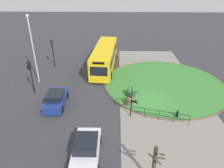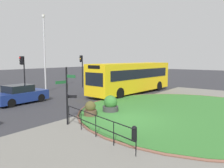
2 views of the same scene
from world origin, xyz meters
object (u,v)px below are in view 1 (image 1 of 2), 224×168
signpost_directional (132,100)px  street_tree_bare (155,164)px  traffic_light_far (30,71)px  lamppost_tall (33,48)px  traffic_light_near (52,48)px  planter_kerbside (131,92)px  planter_near_signpost (129,101)px  bus_yellow (105,57)px  bollard_foreground (177,114)px  car_near_lane (86,150)px  car_trailing (56,99)px

signpost_directional → street_tree_bare: (-6.82, -0.92, -0.10)m
traffic_light_far → lamppost_tall: (2.78, 0.41, 1.52)m
traffic_light_near → planter_kerbside: 13.16m
planter_near_signpost → bus_yellow: bearing=17.2°
bollard_foreground → bus_yellow: (11.31, 7.15, 1.24)m
bus_yellow → lamppost_tall: bearing=-55.2°
signpost_directional → planter_near_signpost: bearing=4.7°
lamppost_tall → planter_kerbside: lamppost_tall is taller
signpost_directional → car_near_lane: signpost_directional is taller
car_near_lane → planter_near_signpost: car_near_lane is taller
car_near_lane → planter_kerbside: 9.04m
signpost_directional → bollard_foreground: 4.33m
bus_yellow → car_trailing: size_ratio=2.55×
car_trailing → traffic_light_near: size_ratio=1.10×
car_near_lane → traffic_light_near: (16.18, 6.71, 2.18)m
traffic_light_near → lamppost_tall: bearing=-11.9°
bus_yellow → lamppost_tall: size_ratio=1.37×
car_near_lane → planter_near_signpost: (6.72, -3.26, -0.18)m
bollard_foreground → street_tree_bare: size_ratio=0.25×
planter_near_signpost → signpost_directional: bearing=-175.3°
bollard_foreground → street_tree_bare: 7.56m
car_trailing → traffic_light_near: traffic_light_near is taller
signpost_directional → traffic_light_far: size_ratio=0.83×
car_trailing → planter_near_signpost: size_ratio=4.36×
bollard_foreground → car_near_lane: 8.89m
traffic_light_near → lamppost_tall: size_ratio=0.49×
traffic_light_near → planter_near_signpost: size_ratio=3.96×
signpost_directional → planter_kerbside: 3.73m
signpost_directional → planter_near_signpost: 2.33m
bollard_foreground → planter_kerbside: planter_kerbside is taller
car_near_lane → car_trailing: (6.47, 3.86, 0.05)m
traffic_light_far → bus_yellow: bearing=140.6°
signpost_directional → bus_yellow: 11.63m
bollard_foreground → traffic_light_far: traffic_light_far is taller
signpost_directional → traffic_light_far: bearing=69.5°
signpost_directional → car_near_lane: 5.99m
planter_kerbside → street_tree_bare: 10.42m
street_tree_bare → lamppost_tall: bearing=40.9°
car_trailing → planter_kerbside: bearing=-78.5°
car_near_lane → planter_kerbside: bearing=156.0°
lamppost_tall → planter_kerbside: bearing=-106.1°
signpost_directional → bus_yellow: bearing=15.1°
signpost_directional → bus_yellow: signpost_directional is taller
bus_yellow → car_near_lane: 16.05m
bus_yellow → signpost_directional: bearing=19.1°
car_near_lane → planter_near_signpost: size_ratio=4.51×
planter_kerbside → traffic_light_near: bearing=52.5°
traffic_light_near → bus_yellow: bearing=83.9°
lamppost_tall → bus_yellow: bearing=-59.2°
traffic_light_far → street_tree_bare: bearing=51.6°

